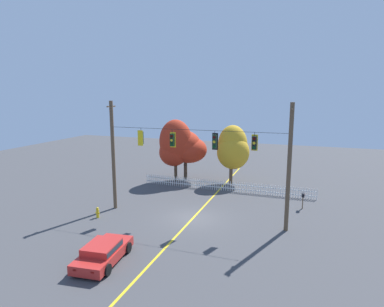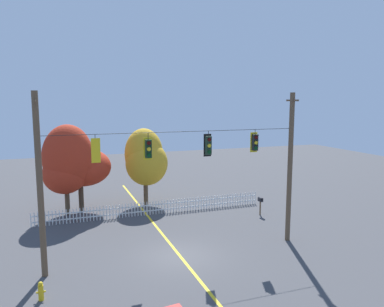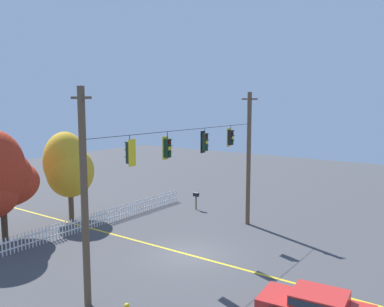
{
  "view_description": "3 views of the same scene",
  "coord_description": "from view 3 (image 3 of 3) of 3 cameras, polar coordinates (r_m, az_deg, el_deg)",
  "views": [
    {
      "loc": [
        7.78,
        -22.41,
        9.35
      ],
      "look_at": [
        -0.07,
        -0.03,
        5.01
      ],
      "focal_mm": 30.73,
      "sensor_mm": 36.0,
      "label": 1
    },
    {
      "loc": [
        -6.0,
        -18.42,
        8.39
      ],
      "look_at": [
        0.69,
        -0.02,
        5.58
      ],
      "focal_mm": 35.18,
      "sensor_mm": 36.0,
      "label": 2
    },
    {
      "loc": [
        -17.1,
        -12.59,
        8.23
      ],
      "look_at": [
        0.24,
        -0.13,
        5.49
      ],
      "focal_mm": 38.34,
      "sensor_mm": 36.0,
      "label": 3
    }
  ],
  "objects": [
    {
      "name": "ground",
      "position": [
        22.77,
        -0.62,
        -13.86
      ],
      "size": [
        80.0,
        80.0,
        0.0
      ],
      "primitive_type": "plane",
      "color": "#424244"
    },
    {
      "name": "lane_centerline_stripe",
      "position": [
        22.77,
        -0.62,
        -13.85
      ],
      "size": [
        0.16,
        36.0,
        0.01
      ],
      "primitive_type": "cube",
      "color": "gold",
      "rests_on": "ground"
    },
    {
      "name": "signal_support_span",
      "position": [
        21.57,
        -0.64,
        -2.71
      ],
      "size": [
        13.93,
        1.1,
        8.8
      ],
      "color": "brown",
      "rests_on": "ground"
    },
    {
      "name": "traffic_signal_southbound_primary",
      "position": [
        18.13,
        -8.61,
        0.13
      ],
      "size": [
        0.43,
        0.38,
        1.36
      ],
      "color": "black"
    },
    {
      "name": "traffic_signal_northbound_primary",
      "position": [
        20.07,
        -3.46,
        0.76
      ],
      "size": [
        0.43,
        0.38,
        1.39
      ],
      "color": "black"
    },
    {
      "name": "traffic_signal_northbound_secondary",
      "position": [
        22.68,
        1.77,
        1.61
      ],
      "size": [
        0.43,
        0.38,
        1.39
      ],
      "color": "black"
    },
    {
      "name": "traffic_signal_westbound_side",
      "position": [
        25.06,
        5.38,
        2.24
      ],
      "size": [
        0.43,
        0.38,
        1.29
      ],
      "color": "black"
    },
    {
      "name": "white_picket_fence",
      "position": [
        28.03,
        -12.94,
        -8.87
      ],
      "size": [
        16.88,
        0.06,
        1.0
      ],
      "color": "white",
      "rests_on": "ground"
    },
    {
      "name": "autumn_maple_mid",
      "position": [
        26.62,
        -24.83,
        -3.29
      ],
      "size": [
        4.21,
        3.78,
        5.47
      ],
      "color": "#473828",
      "rests_on": "ground"
    },
    {
      "name": "autumn_oak_far_east",
      "position": [
        29.68,
        -16.88,
        -1.77
      ],
      "size": [
        3.37,
        3.27,
        6.14
      ],
      "color": "brown",
      "rests_on": "ground"
    },
    {
      "name": "parked_car",
      "position": [
        17.04,
        16.93,
        -19.6
      ],
      "size": [
        2.32,
        4.31,
        1.15
      ],
      "color": "red",
      "rests_on": "ground"
    },
    {
      "name": "roadside_mailbox",
      "position": [
        31.3,
        0.57,
        -5.87
      ],
      "size": [
        0.25,
        0.44,
        1.33
      ],
      "color": "brown",
      "rests_on": "ground"
    }
  ]
}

